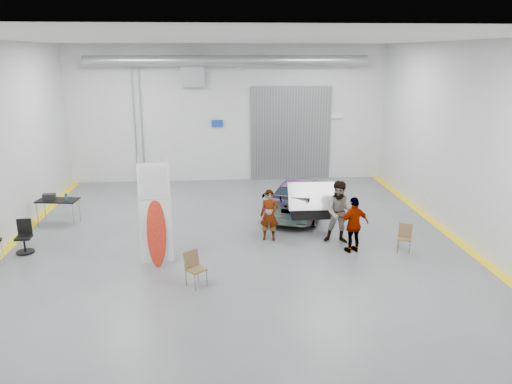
{
  "coord_description": "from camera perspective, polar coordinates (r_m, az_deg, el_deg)",
  "views": [
    {
      "loc": [
        -0.54,
        -14.19,
        5.67
      ],
      "look_at": [
        0.64,
        0.53,
        1.5
      ],
      "focal_mm": 35.0,
      "sensor_mm": 36.0,
      "label": 1
    }
  ],
  "objects": [
    {
      "name": "ground",
      "position": [
        15.29,
        -2.23,
        -6.01
      ],
      "size": [
        16.0,
        16.0,
        0.0
      ],
      "primitive_type": "plane",
      "color": "#5A5B61",
      "rests_on": "ground"
    },
    {
      "name": "room_shell",
      "position": [
        16.51,
        -1.87,
        10.22
      ],
      "size": [
        14.02,
        16.18,
        6.01
      ],
      "color": "silver",
      "rests_on": "ground"
    },
    {
      "name": "sedan_car",
      "position": [
        18.05,
        5.19,
        -0.45
      ],
      "size": [
        3.45,
        4.83,
        1.3
      ],
      "primitive_type": "imported",
      "rotation": [
        0.0,
        0.0,
        2.73
      ],
      "color": "white",
      "rests_on": "ground"
    },
    {
      "name": "person_a",
      "position": [
        15.41,
        1.55,
        -2.65
      ],
      "size": [
        0.65,
        0.49,
        1.6
      ],
      "primitive_type": "imported",
      "rotation": [
        0.0,
        0.0,
        -0.2
      ],
      "color": "#835A47",
      "rests_on": "ground"
    },
    {
      "name": "person_b",
      "position": [
        15.35,
        9.59,
        -2.29
      ],
      "size": [
        1.08,
        0.91,
        1.94
      ],
      "primitive_type": "imported",
      "rotation": [
        0.0,
        0.0,
        -0.21
      ],
      "color": "slate",
      "rests_on": "ground"
    },
    {
      "name": "person_c",
      "position": [
        14.75,
        11.13,
        -3.69
      ],
      "size": [
        1.04,
        0.67,
        1.67
      ],
      "primitive_type": "imported",
      "rotation": [
        0.0,
        0.0,
        3.45
      ],
      "color": "#996233",
      "rests_on": "ground"
    },
    {
      "name": "surfboard_display",
      "position": [
        13.67,
        -11.48,
        -3.5
      ],
      "size": [
        0.86,
        0.29,
        3.05
      ],
      "rotation": [
        0.0,
        0.0,
        0.11
      ],
      "color": "white",
      "rests_on": "ground"
    },
    {
      "name": "folding_chair_near",
      "position": [
        12.69,
        -6.83,
        -9.48
      ],
      "size": [
        0.59,
        0.66,
        0.9
      ],
      "rotation": [
        0.0,
        0.0,
        0.68
      ],
      "color": "brown",
      "rests_on": "ground"
    },
    {
      "name": "folding_chair_far",
      "position": [
        15.29,
        16.54,
        -5.67
      ],
      "size": [
        0.5,
        0.54,
        0.81
      ],
      "rotation": [
        0.0,
        0.0,
        -0.41
      ],
      "color": "brown",
      "rests_on": "ground"
    },
    {
      "name": "work_table",
      "position": [
        18.18,
        -21.96,
        -0.83
      ],
      "size": [
        1.41,
        0.83,
        1.09
      ],
      "rotation": [
        0.0,
        0.0,
        -0.13
      ],
      "color": "gray",
      "rests_on": "ground"
    },
    {
      "name": "office_chair",
      "position": [
        16.05,
        -24.93,
        -4.84
      ],
      "size": [
        0.52,
        0.52,
        0.97
      ],
      "rotation": [
        0.0,
        0.0,
        0.06
      ],
      "color": "black",
      "rests_on": "ground"
    },
    {
      "name": "trunk_lid",
      "position": [
        15.99,
        6.43,
        -0.14
      ],
      "size": [
        1.51,
        0.92,
        0.04
      ],
      "primitive_type": "cube",
      "color": "silver",
      "rests_on": "sedan_car"
    }
  ]
}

